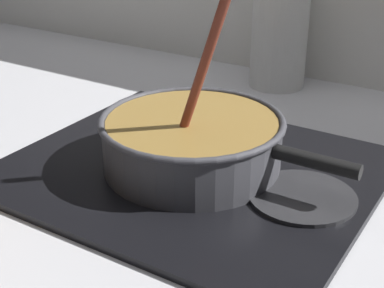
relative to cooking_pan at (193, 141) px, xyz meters
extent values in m
cube|color=#B7B7BC|center=(-0.11, -0.23, -0.08)|extent=(2.40, 1.60, 0.04)
cube|color=black|center=(0.00, 0.00, -0.05)|extent=(0.56, 0.48, 0.01)
torus|color=#592D0C|center=(0.00, 0.00, -0.04)|extent=(0.20, 0.20, 0.01)
cylinder|color=#262628|center=(0.18, 0.00, -0.04)|extent=(0.16, 0.16, 0.01)
cylinder|color=#38383D|center=(0.00, 0.00, -0.01)|extent=(0.28, 0.28, 0.08)
cylinder|color=olive|center=(0.00, 0.00, 0.00)|extent=(0.27, 0.27, 0.07)
torus|color=#38383D|center=(0.00, 0.00, 0.03)|extent=(0.29, 0.29, 0.01)
cylinder|color=black|center=(0.20, 0.00, 0.02)|extent=(0.12, 0.02, 0.02)
cylinder|color=beige|center=(0.00, -0.01, 0.02)|extent=(0.03, 0.03, 0.01)
cylinder|color=#E5CC7A|center=(0.08, 0.08, 0.02)|extent=(0.03, 0.03, 0.01)
cylinder|color=#EDD88C|center=(0.03, -0.03, 0.02)|extent=(0.03, 0.03, 0.01)
cylinder|color=beige|center=(0.02, 0.05, 0.02)|extent=(0.03, 0.03, 0.01)
cylinder|color=#EDD88C|center=(0.08, -0.01, 0.02)|extent=(0.03, 0.03, 0.01)
cylinder|color=beige|center=(-0.06, 0.05, 0.02)|extent=(0.03, 0.03, 0.01)
cylinder|color=maroon|center=(0.04, -0.03, 0.13)|extent=(0.10, 0.03, 0.23)
cube|color=brown|center=(-0.01, -0.02, 0.02)|extent=(0.05, 0.03, 0.01)
cylinder|color=white|center=(-0.06, 0.46, 0.08)|extent=(0.12, 0.12, 0.27)
camera|label=1|loc=(0.42, -0.68, 0.37)|focal=52.98mm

